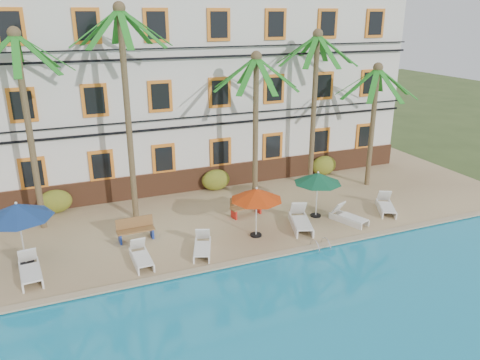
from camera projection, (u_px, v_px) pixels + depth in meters
name	position (u px, v px, depth m)	size (l,w,h in m)	color
ground	(246.00, 255.00, 18.40)	(100.00, 100.00, 0.00)	#384C23
pool_deck	(206.00, 206.00, 22.72)	(30.00, 12.00, 0.25)	tan
pool_coping	(255.00, 259.00, 17.52)	(30.00, 0.35, 0.06)	tan
hotel_building	(175.00, 84.00, 25.30)	(25.40, 6.44, 10.22)	silver
palm_a	(25.00, 106.00, 18.42)	(4.07, 4.07, 8.27)	brown
palm_b	(126.00, 89.00, 19.21)	(4.07, 4.07, 9.17)	brown
palm_c	(256.00, 107.00, 21.61)	(4.07, 4.07, 7.15)	brown
palm_d	(315.00, 89.00, 23.47)	(4.07, 4.07, 8.02)	brown
palm_e	(374.00, 107.00, 23.82)	(4.07, 4.07, 6.43)	brown
shrub_left	(55.00, 201.00, 21.50)	(1.50, 0.90, 1.10)	#265719
shrub_mid	(216.00, 180.00, 24.28)	(1.50, 0.90, 1.10)	#265719
shrub_right	(324.00, 165.00, 26.59)	(1.50, 0.90, 1.10)	#265719
umbrella_blue	(17.00, 211.00, 16.54)	(2.47, 2.47, 2.47)	black
umbrella_red	(256.00, 195.00, 18.80)	(2.15, 2.15, 2.16)	black
umbrella_green	(318.00, 178.00, 20.67)	(2.15, 2.15, 2.15)	black
lounger_a	(30.00, 270.00, 16.27)	(0.85, 1.95, 0.89)	white
lounger_b	(141.00, 256.00, 17.24)	(0.65, 1.73, 0.81)	white
lounger_c	(202.00, 246.00, 17.97)	(1.18, 1.83, 0.82)	white
lounger_d	(301.00, 221.00, 20.06)	(1.35, 2.19, 0.98)	white
lounger_e	(348.00, 217.00, 20.60)	(1.18, 1.82, 0.81)	white
lounger_f	(386.00, 206.00, 21.73)	(1.43, 1.91, 0.86)	white
bench_left	(135.00, 229.00, 18.97)	(1.51, 0.52, 0.93)	olive
bench_right	(245.00, 205.00, 21.28)	(1.56, 0.70, 0.93)	olive
pool_ladder	(320.00, 248.00, 18.43)	(0.54, 0.74, 0.74)	silver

